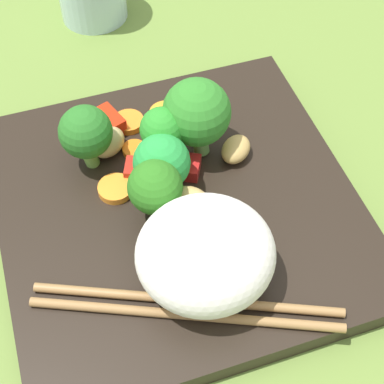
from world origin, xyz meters
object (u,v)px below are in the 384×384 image
Objects in this scene: square_plate at (178,209)px; chopstick_pair at (187,307)px; broccoli_floret_4 at (162,163)px; rice_mound at (204,254)px; carrot_slice_3 at (204,119)px.

square_plate is 9.79cm from chopstick_pair.
broccoli_floret_4 is at bearing 105.59° from chopstick_pair.
broccoli_floret_4 is (-8.95, -0.70, 0.01)cm from rice_mound.
square_plate is 4.92× the size of broccoli_floret_4.
chopstick_pair is at bearing -6.32° from broccoli_floret_4.
rice_mound is 1.70× the size of broccoli_floret_4.
chopstick_pair is at bearing -42.11° from rice_mound.
carrot_slice_3 is 0.13× the size of chopstick_pair.
carrot_slice_3 reaches higher than square_plate.
square_plate is 1.34× the size of chopstick_pair.
square_plate is 8.54cm from rice_mound.
square_plate is at bearing -30.71° from carrot_slice_3.
rice_mound is (7.36, -0.10, 4.32)cm from square_plate.
carrot_slice_3 is (-15.50, 4.93, -3.06)cm from rice_mound.
broccoli_floret_4 is 0.27× the size of chopstick_pair.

